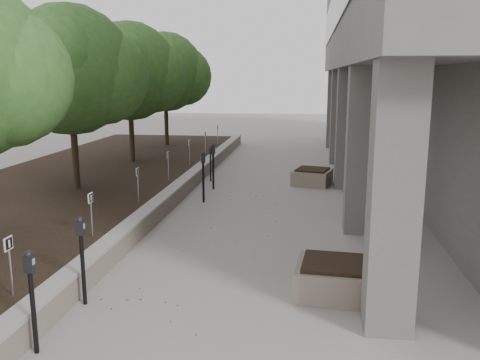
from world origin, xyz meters
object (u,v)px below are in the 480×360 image
Objects in this scene: crabapple_tree_3 at (71,98)px; parking_meter_1 at (33,303)px; crabapple_tree_5 at (165,89)px; parking_meter_3 at (203,177)px; parking_meter_2 at (83,261)px; parking_meter_5 at (211,164)px; parking_meter_4 at (213,167)px; crabapple_tree_4 at (130,92)px; planter_front at (333,278)px; planter_back at (312,177)px.

parking_meter_1 is at bearing -68.50° from crabapple_tree_3.
parking_meter_3 is at bearing -68.28° from crabapple_tree_5.
parking_meter_2 reaches higher than parking_meter_5.
crabapple_tree_5 is 3.54× the size of parking_meter_3.
parking_meter_4 is (0.51, 8.97, 0.01)m from parking_meter_2.
parking_meter_3 is at bearing -50.46° from crabapple_tree_4.
crabapple_tree_3 is at bearing 166.88° from parking_meter_3.
parking_meter_2 is at bearing -166.58° from planter_front.
parking_meter_5 is (3.47, -1.57, -2.49)m from crabapple_tree_4.
crabapple_tree_3 reaches higher than parking_meter_2.
crabapple_tree_5 is at bearing 93.58° from parking_meter_3.
parking_meter_3 is (3.85, -9.66, -2.35)m from crabapple_tree_5.
parking_meter_4 is 1.34m from parking_meter_5.
parking_meter_1 is 4.89m from planter_front.
parking_meter_4 is 3.54m from planter_back.
parking_meter_5 is (3.47, -6.57, -2.49)m from crabapple_tree_5.
crabapple_tree_3 is at bearing -90.00° from crabapple_tree_4.
crabapple_tree_5 reaches higher than parking_meter_2.
parking_meter_5 is (-0.34, 1.29, -0.14)m from parking_meter_4.
crabapple_tree_4 and crabapple_tree_5 have the same top height.
parking_meter_4 is (-0.04, 1.81, 0.00)m from parking_meter_3.
planter_front is at bearing -83.25° from parking_meter_5.
parking_meter_2 is 7.19m from parking_meter_3.
planter_back is at bearing -13.05° from crabapple_tree_4.
parking_meter_4 is 1.21× the size of planter_front.
parking_meter_5 is at bearing 110.27° from parking_meter_4.
planter_back is at bearing 92.14° from planter_front.
crabapple_tree_4 reaches higher than planter_back.
crabapple_tree_5 is 10.66m from parking_meter_3.
crabapple_tree_5 is 4.42× the size of planter_back.
crabapple_tree_5 is at bearing 90.00° from crabapple_tree_3.
crabapple_tree_3 reaches higher than parking_meter_3.
crabapple_tree_5 reaches higher than parking_meter_5.
planter_back is (3.80, 10.18, -0.47)m from parking_meter_2.
crabapple_tree_3 is 4.42× the size of planter_back.
crabapple_tree_5 is 4.26× the size of planter_front.
planter_front is at bearing -60.07° from parking_meter_4.
parking_meter_2 reaches higher than parking_meter_1.
planter_back is (7.10, -1.65, -2.83)m from crabapple_tree_4.
parking_meter_1 is at bearing -148.43° from planter_front.
crabapple_tree_3 and crabapple_tree_5 have the same top height.
parking_meter_1 reaches higher than planter_front.
parking_meter_4 is at bearing 89.24° from parking_meter_1.
planter_front reaches higher than planter_back.
parking_meter_4 is (3.81, 2.15, -2.35)m from crabapple_tree_3.
parking_meter_2 reaches higher than planter_back.
parking_meter_2 is 4.28m from planter_front.
parking_meter_3 reaches higher than parking_meter_1.
crabapple_tree_3 reaches higher than planter_front.
parking_meter_1 is 0.98× the size of parking_meter_2.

